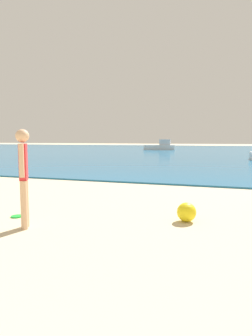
{
  "coord_description": "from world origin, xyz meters",
  "views": [
    {
      "loc": [
        1.62,
        3.47,
        1.56
      ],
      "look_at": [
        -0.49,
        9.86,
        0.89
      ],
      "focal_mm": 30.81,
      "sensor_mm": 36.0,
      "label": 1
    }
  ],
  "objects_px": {
    "person_standing": "(24,173)",
    "frisbee": "(17,216)",
    "beach_ball": "(187,212)",
    "boat_far": "(161,146)"
  },
  "relations": [
    {
      "from": "boat_far",
      "to": "frisbee",
      "type": "bearing_deg",
      "value": 89.66
    },
    {
      "from": "frisbee",
      "to": "beach_ball",
      "type": "distance_m",
      "value": 3.37
    },
    {
      "from": "boat_far",
      "to": "beach_ball",
      "type": "relative_size",
      "value": 12.13
    },
    {
      "from": "person_standing",
      "to": "beach_ball",
      "type": "bearing_deg",
      "value": -92.0
    },
    {
      "from": "person_standing",
      "to": "frisbee",
      "type": "xyz_separation_m",
      "value": [
        -0.62,
        0.55,
        -0.97
      ]
    },
    {
      "from": "frisbee",
      "to": "boat_far",
      "type": "bearing_deg",
      "value": 96.8
    },
    {
      "from": "person_standing",
      "to": "frisbee",
      "type": "height_order",
      "value": "person_standing"
    },
    {
      "from": "frisbee",
      "to": "beach_ball",
      "type": "bearing_deg",
      "value": 12.77
    },
    {
      "from": "person_standing",
      "to": "boat_far",
      "type": "relative_size",
      "value": 0.39
    },
    {
      "from": "beach_ball",
      "to": "boat_far",
      "type": "bearing_deg",
      "value": 102.24
    }
  ]
}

